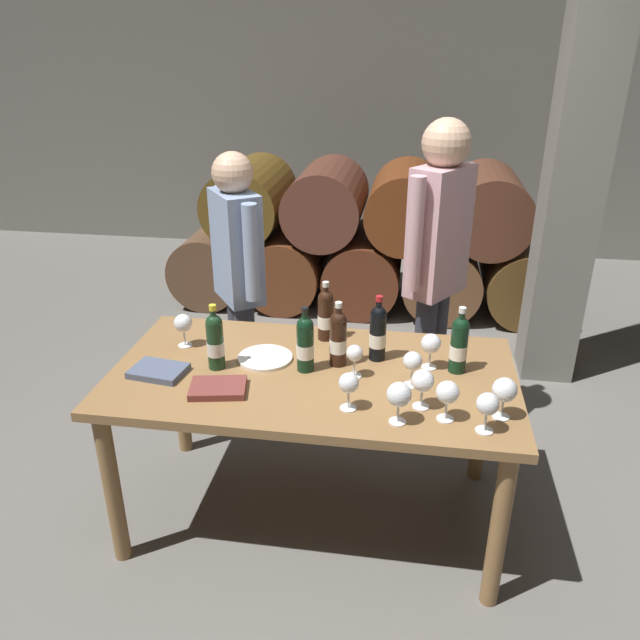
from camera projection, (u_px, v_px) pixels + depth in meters
ground_plane at (314, 512)px, 2.93m from camera, size 14.00×14.00×0.00m
cellar_back_wall at (382, 109)px, 6.12m from camera, size 10.00×0.24×2.80m
barrel_stack at (365, 240)px, 5.04m from camera, size 3.12×0.90×1.15m
stone_pillar at (574, 176)px, 3.64m from camera, size 0.32×0.32×2.60m
dining_table at (313, 390)px, 2.65m from camera, size 1.70×0.90×0.76m
wine_bottle_0 at (305, 343)px, 2.57m from camera, size 0.07×0.07×0.29m
wine_bottle_1 at (459, 344)px, 2.57m from camera, size 0.07×0.07×0.29m
wine_bottle_2 at (338, 338)px, 2.62m from camera, size 0.07×0.07×0.29m
wine_bottle_3 at (326, 314)px, 2.85m from camera, size 0.07×0.07×0.28m
wine_bottle_4 at (215, 341)px, 2.59m from camera, size 0.07×0.07×0.29m
wine_bottle_5 at (378, 332)px, 2.66m from camera, size 0.07×0.07×0.30m
wine_glass_0 at (413, 362)px, 2.46m from camera, size 0.08×0.08×0.15m
wine_glass_1 at (431, 344)px, 2.60m from camera, size 0.08×0.08×0.16m
wine_glass_2 at (183, 324)px, 2.78m from camera, size 0.08×0.08×0.16m
wine_glass_3 at (349, 384)px, 2.31m from camera, size 0.08×0.08×0.15m
wine_glass_4 at (488, 405)px, 2.17m from camera, size 0.08×0.08×0.16m
wine_glass_5 at (504, 391)px, 2.25m from camera, size 0.09×0.09×0.16m
wine_glass_6 at (399, 395)px, 2.22m from camera, size 0.09×0.09×0.16m
wine_glass_7 at (423, 382)px, 2.31m from camera, size 0.09×0.09×0.16m
wine_glass_8 at (355, 355)px, 2.53m from camera, size 0.07×0.07×0.14m
wine_glass_9 at (448, 393)px, 2.24m from camera, size 0.09×0.09×0.16m
tasting_notebook at (218, 388)px, 2.46m from camera, size 0.25×0.20×0.03m
leather_ledger at (158, 371)px, 2.59m from camera, size 0.24×0.19×0.03m
serving_plate at (265, 358)px, 2.71m from camera, size 0.24×0.24×0.01m
sommelier_presenting at (437, 257)px, 3.09m from camera, size 0.33×0.42×1.72m
taster_seated_left at (238, 271)px, 3.26m from camera, size 0.33×0.42×1.54m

